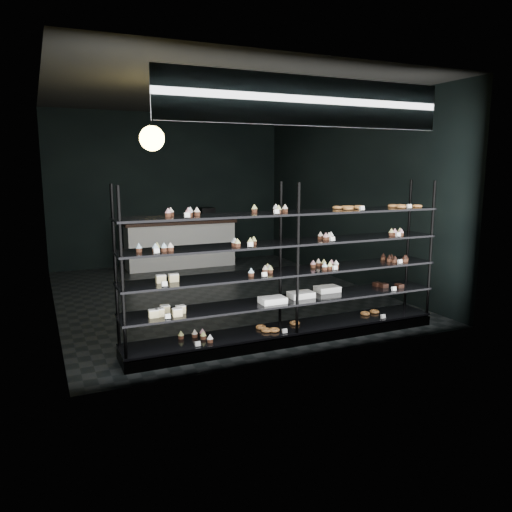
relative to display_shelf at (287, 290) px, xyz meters
name	(u,v)px	position (x,y,z in m)	size (l,w,h in m)	color
room	(216,197)	(-0.02, 2.45, 0.97)	(5.01, 6.01, 3.20)	black
display_shelf	(287,290)	(0.00, 0.00, 0.00)	(4.00, 0.50, 1.91)	black
signage	(309,101)	(-0.02, -0.48, 2.12)	(3.30, 0.05, 0.50)	#0B0F3B
pendant_lamp	(152,138)	(-1.21, 1.57, 1.82)	(0.33, 0.33, 0.89)	black
service_counter	(181,243)	(0.06, 4.95, -0.13)	(2.32, 0.65, 1.23)	silver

